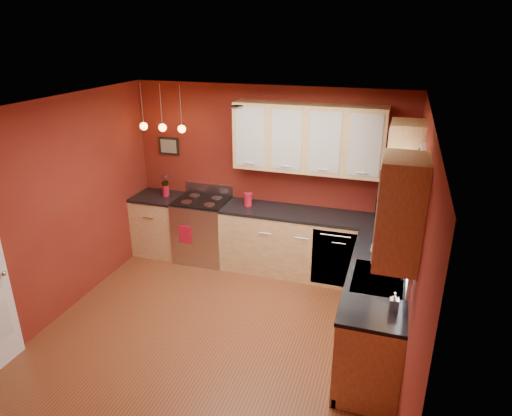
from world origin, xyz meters
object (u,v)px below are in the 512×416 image
(red_canister, at_px, (248,199))
(coffee_maker, at_px, (384,209))
(soap_pump, at_px, (394,302))
(gas_range, at_px, (203,229))
(sink, at_px, (378,280))

(red_canister, height_order, coffee_maker, coffee_maker)
(soap_pump, bearing_deg, gas_range, 143.66)
(sink, xyz_separation_m, soap_pump, (0.17, -0.55, 0.12))
(red_canister, height_order, soap_pump, red_canister)
(soap_pump, bearing_deg, sink, 106.72)
(sink, relative_size, coffee_maker, 2.55)
(sink, height_order, soap_pump, sink)
(red_canister, xyz_separation_m, soap_pump, (2.07, -2.07, -0.00))
(gas_range, bearing_deg, red_canister, 1.36)
(red_canister, distance_m, coffee_maker, 1.87)
(sink, bearing_deg, red_canister, 141.51)
(coffee_maker, bearing_deg, gas_range, -161.52)
(gas_range, distance_m, red_canister, 0.90)
(gas_range, bearing_deg, coffee_maker, 3.27)
(gas_range, bearing_deg, soap_pump, -36.34)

